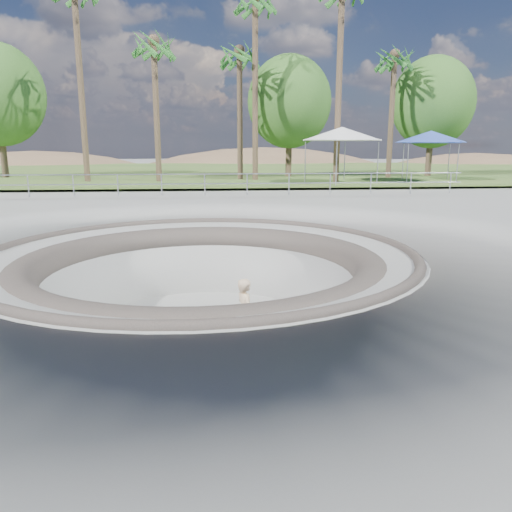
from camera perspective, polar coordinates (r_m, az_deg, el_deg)
name	(u,v)px	position (r m, az deg, el deg)	size (l,w,h in m)	color
ground	(201,252)	(11.94, -6.36, 0.44)	(180.00, 180.00, 0.00)	gray
skate_bowl	(202,325)	(12.45, -6.15, -7.81)	(14.00, 14.00, 4.10)	gray
grass_strip	(207,171)	(45.73, -5.60, 9.66)	(180.00, 36.00, 0.12)	#3D6127
distant_hills	(236,215)	(69.59, -2.26, 4.70)	(103.20, 45.00, 28.60)	brown
safety_railing	(205,184)	(23.75, -5.88, 8.15)	(25.00, 0.06, 1.03)	#999BA1
skateboard	(246,351)	(10.90, -1.19, -10.79)	(0.88, 0.35, 0.09)	olive
skater	(245,315)	(10.60, -1.21, -6.74)	(0.58, 0.38, 1.59)	#D8B58C
canopy_white	(342,134)	(30.69, 9.78, 13.60)	(5.91, 5.91, 3.27)	#999BA1
canopy_blue	(431,137)	(33.87, 19.35, 12.72)	(5.89, 5.89, 3.09)	#999BA1
palm_b	(154,49)	(32.58, -11.60, 22.12)	(2.60, 2.60, 9.16)	brown
palm_c	(255,9)	(33.89, -0.10, 26.37)	(2.60, 2.60, 11.92)	brown
palm_d	(239,58)	(34.08, -1.90, 21.63)	(2.60, 2.60, 8.98)	brown
palm_f	(395,62)	(37.04, 15.55, 20.58)	(2.60, 2.60, 9.05)	brown
bushy_tree_mid	(289,102)	(36.89, 3.84, 17.15)	(5.91, 5.37, 8.52)	brown
bushy_tree_right	(433,103)	(39.47, 19.57, 16.20)	(5.92, 5.38, 8.54)	brown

